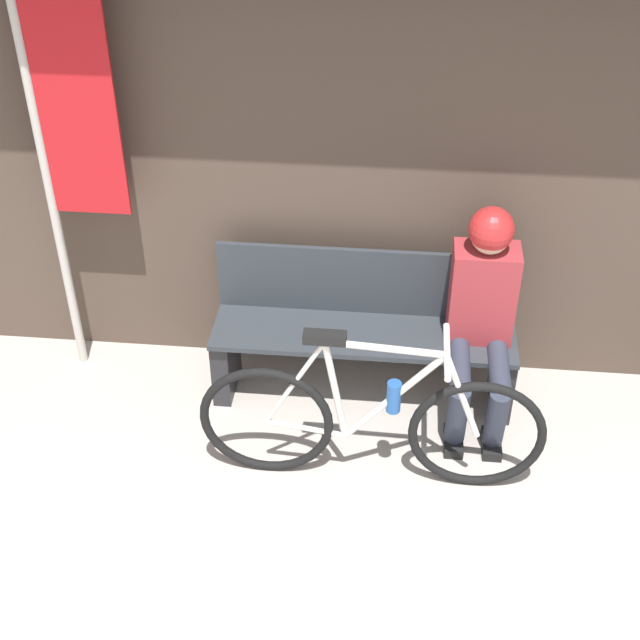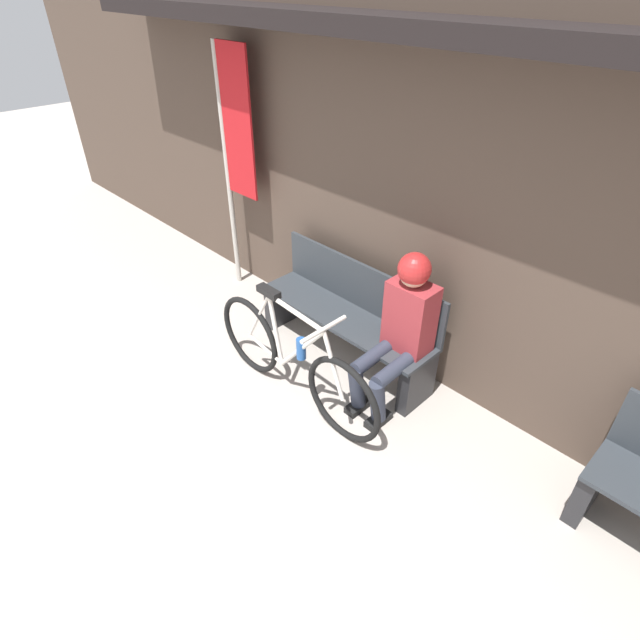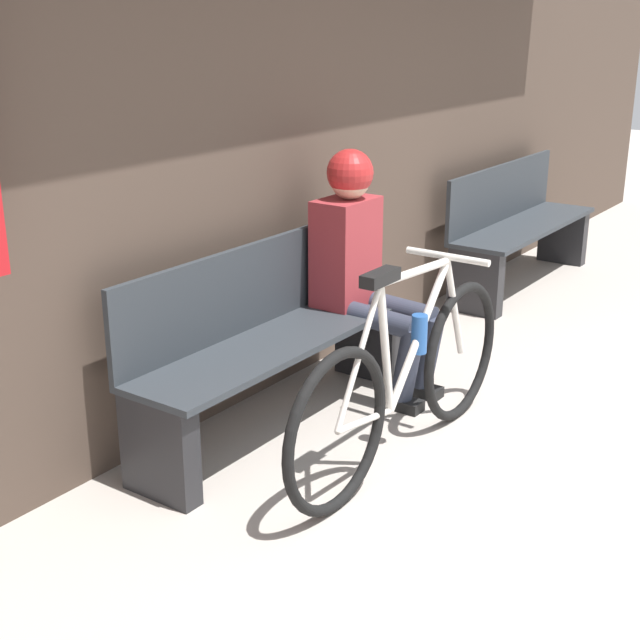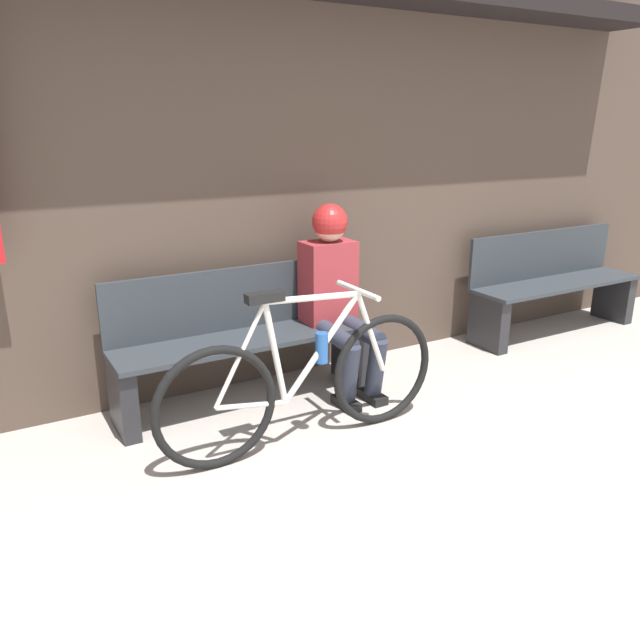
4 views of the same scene
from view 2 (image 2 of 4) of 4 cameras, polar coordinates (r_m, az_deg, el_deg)
The scene contains 6 objects.
ground_plane at distance 3.45m, azimuth -29.85°, elevation -25.36°, with size 24.00×24.00×0.00m, color #ADA399.
storefront_wall at distance 3.69m, azimuth 9.93°, elevation 17.37°, with size 12.00×0.56×3.20m.
park_bench_near at distance 4.14m, azimuth 3.19°, elevation 0.32°, with size 1.64×0.42×0.85m.
bicycle at distance 3.73m, azimuth -3.18°, elevation -4.73°, with size 1.71×0.40×0.91m.
person_seated at distance 3.58m, azimuth 9.31°, elevation -0.39°, with size 0.34×0.62×1.23m.
banner_pole at distance 4.79m, azimuth -9.82°, elevation 19.19°, with size 0.45×0.05×2.30m.
Camera 2 is at (2.05, 0.16, 2.77)m, focal length 28.00 mm.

